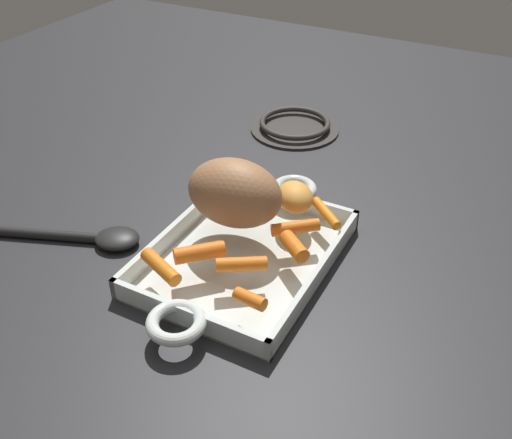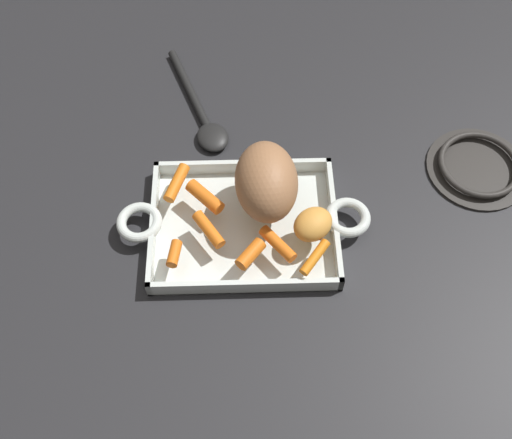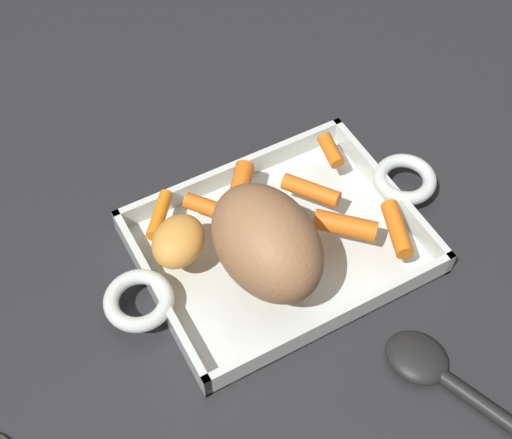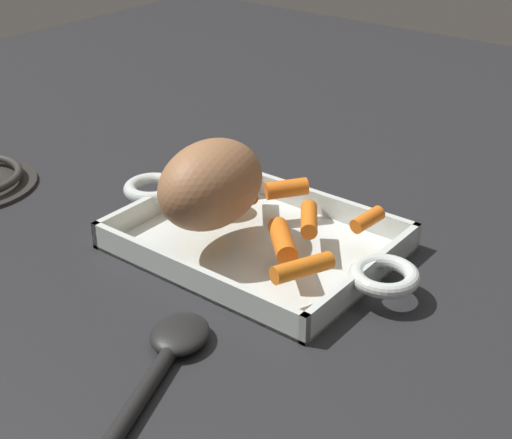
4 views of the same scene
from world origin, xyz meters
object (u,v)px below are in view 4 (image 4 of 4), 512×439
baby_carrot_short (368,220)px  baby_carrot_center_left (309,219)px  baby_carrot_long (250,185)px  serving_spoon (158,368)px  pork_roast (211,184)px  baby_carrot_southeast (287,189)px  baby_carrot_center_right (303,268)px  baby_carrot_northwest (228,169)px  baby_carrot_southwest (282,240)px  roasting_dish (256,240)px  potato_golden_large (202,173)px

baby_carrot_short → baby_carrot_center_left: size_ratio=0.63×
baby_carrot_long → serving_spoon: bearing=-66.9°
pork_roast → baby_carrot_center_left: bearing=33.7°
baby_carrot_southeast → baby_carrot_center_right: baby_carrot_southeast is taller
baby_carrot_northwest → baby_carrot_southwest: bearing=-33.6°
roasting_dish → baby_carrot_center_right: baby_carrot_center_right is taller
baby_carrot_center_right → serving_spoon: baby_carrot_center_right is taller
roasting_dish → potato_golden_large: size_ratio=6.21×
pork_roast → baby_carrot_short: pork_roast is taller
baby_carrot_northwest → baby_carrot_southeast: (0.09, -0.01, 0.00)m
potato_golden_large → baby_carrot_long: bearing=25.9°
roasting_dish → baby_carrot_center_right: (0.10, -0.06, 0.03)m
roasting_dish → baby_carrot_center_left: (0.05, 0.03, 0.03)m
baby_carrot_long → serving_spoon: baby_carrot_long is taller
baby_carrot_southwest → baby_carrot_center_right: 0.05m
baby_carrot_northwest → baby_carrot_short: size_ratio=1.50×
baby_carrot_northwest → baby_carrot_southeast: 0.09m
baby_carrot_southwest → potato_golden_large: 0.17m
baby_carrot_short → serving_spoon: (-0.03, -0.29, -0.03)m
roasting_dish → baby_carrot_center_right: size_ratio=6.04×
pork_roast → baby_carrot_southeast: (0.03, 0.10, -0.04)m
baby_carrot_southwest → serving_spoon: 0.19m
pork_roast → baby_carrot_southwest: (0.09, 0.00, -0.04)m
baby_carrot_long → potato_golden_large: size_ratio=1.04×
baby_carrot_long → baby_carrot_southwest: 0.14m
roasting_dish → baby_carrot_short: bearing=32.2°
baby_carrot_southwest → baby_carrot_southeast: (-0.07, 0.10, -0.00)m
baby_carrot_center_left → potato_golden_large: bearing=179.5°
roasting_dish → baby_carrot_long: 0.08m
roasting_dish → baby_carrot_southeast: 0.08m
baby_carrot_center_right → serving_spoon: bearing=-102.4°
baby_carrot_center_left → baby_carrot_center_right: size_ratio=0.98×
roasting_dish → baby_carrot_southeast: baby_carrot_southeast is taller
baby_carrot_southeast → baby_carrot_center_left: (0.06, -0.04, -0.00)m
baby_carrot_southeast → potato_golden_large: bearing=-155.6°
baby_carrot_center_left → baby_carrot_center_right: same height
baby_carrot_southwest → baby_carrot_short: (0.04, 0.10, -0.00)m
baby_carrot_short → baby_carrot_southeast: (-0.11, 0.00, 0.00)m
roasting_dish → baby_carrot_long: baby_carrot_long is taller
baby_carrot_southwest → baby_carrot_center_right: bearing=-32.3°
baby_carrot_center_left → roasting_dish: bearing=-154.0°
baby_carrot_long → baby_carrot_southeast: 0.04m
baby_carrot_southwest → baby_carrot_short: 0.11m
pork_roast → baby_carrot_southeast: bearing=75.7°
baby_carrot_long → baby_carrot_short: same height
baby_carrot_center_right → serving_spoon: 0.17m
baby_carrot_center_right → roasting_dish: bearing=149.9°
roasting_dish → baby_carrot_long: bearing=133.2°
baby_carrot_long → baby_carrot_short: size_ratio=1.63×
roasting_dish → pork_roast: pork_roast is taller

